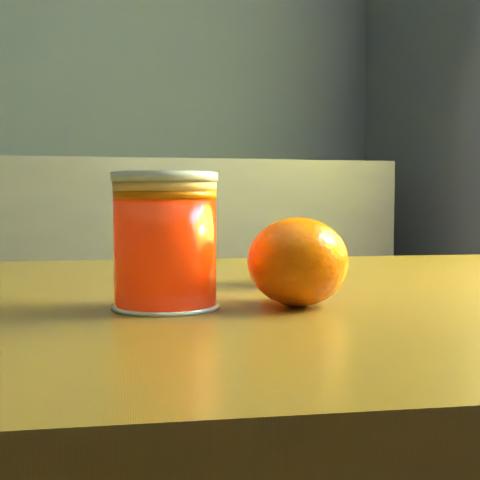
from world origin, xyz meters
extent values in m
cube|color=brown|center=(0.83, -0.03, 0.69)|extent=(0.99, 0.73, 0.04)
cylinder|color=#FF2705|center=(0.77, -0.10, 0.76)|extent=(0.08, 0.08, 0.09)
cylinder|color=#FFBA68|center=(0.77, -0.10, 0.80)|extent=(0.08, 0.08, 0.01)
cylinder|color=silver|center=(0.77, -0.10, 0.81)|extent=(0.08, 0.08, 0.00)
ellipsoid|color=#F56004|center=(0.87, -0.11, 0.75)|extent=(0.09, 0.09, 0.07)
ellipsoid|color=#F56004|center=(0.90, 0.01, 0.74)|extent=(0.06, 0.06, 0.05)
camera|label=1|loc=(0.71, -0.59, 0.79)|focal=50.00mm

